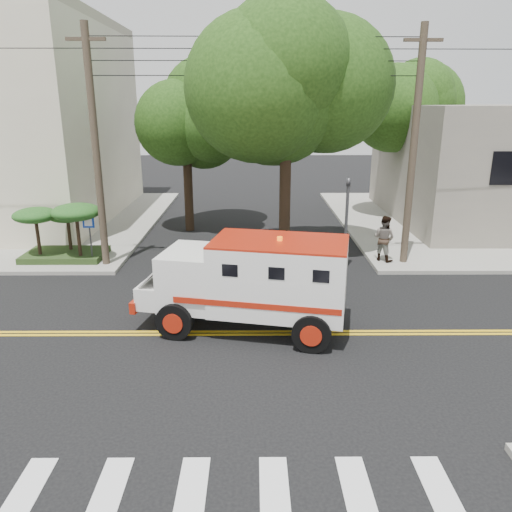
{
  "coord_description": "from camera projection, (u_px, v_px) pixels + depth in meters",
  "views": [
    {
      "loc": [
        0.25,
        -12.9,
        6.29
      ],
      "look_at": [
        0.34,
        2.27,
        1.6
      ],
      "focal_mm": 35.0,
      "sensor_mm": 36.0,
      "label": 1
    }
  ],
  "objects": [
    {
      "name": "utility_pole_right",
      "position": [
        413.0,
        152.0,
        18.81
      ],
      "size": [
        0.28,
        0.28,
        9.0
      ],
      "primitive_type": "cylinder",
      "color": "#382D23",
      "rests_on": "ground"
    },
    {
      "name": "tree_right",
      "position": [
        409.0,
        106.0,
        27.5
      ],
      "size": [
        4.8,
        4.5,
        8.2
      ],
      "color": "black",
      "rests_on": "ground"
    },
    {
      "name": "utility_pole_left",
      "position": [
        96.0,
        152.0,
        18.55
      ],
      "size": [
        0.28,
        0.28,
        9.0
      ],
      "primitive_type": "cylinder",
      "color": "#382D23",
      "rests_on": "ground"
    },
    {
      "name": "traffic_signal",
      "position": [
        347.0,
        214.0,
        18.9
      ],
      "size": [
        0.15,
        0.18,
        3.6
      ],
      "color": "#3F3F42",
      "rests_on": "ground"
    },
    {
      "name": "pedestrian_a",
      "position": [
        437.0,
        227.0,
        22.23
      ],
      "size": [
        0.66,
        0.52,
        1.6
      ],
      "primitive_type": "imported",
      "rotation": [
        0.0,
        0.0,
        3.4
      ],
      "color": "gray",
      "rests_on": "sidewalk_ne"
    },
    {
      "name": "sidewalk_ne",
      "position": [
        496.0,
        221.0,
        27.14
      ],
      "size": [
        17.0,
        17.0,
        0.15
      ],
      "primitive_type": "cube",
      "color": "gray",
      "rests_on": "ground"
    },
    {
      "name": "ground",
      "position": [
        245.0,
        333.0,
        14.18
      ],
      "size": [
        100.0,
        100.0,
        0.0
      ],
      "primitive_type": "plane",
      "color": "black",
      "rests_on": "ground"
    },
    {
      "name": "armored_truck",
      "position": [
        252.0,
        279.0,
        14.03
      ],
      "size": [
        6.23,
        3.35,
        2.69
      ],
      "rotation": [
        0.0,
        0.0,
        -0.21
      ],
      "color": "white",
      "rests_on": "ground"
    },
    {
      "name": "tree_main",
      "position": [
        300.0,
        76.0,
        18.0
      ],
      "size": [
        6.08,
        5.7,
        9.85
      ],
      "color": "black",
      "rests_on": "ground"
    },
    {
      "name": "accessibility_sign",
      "position": [
        90.0,
        233.0,
        19.64
      ],
      "size": [
        0.45,
        0.1,
        2.02
      ],
      "color": "#3F3F42",
      "rests_on": "ground"
    },
    {
      "name": "palm_planter",
      "position": [
        62.0,
        223.0,
        19.98
      ],
      "size": [
        3.52,
        2.63,
        2.36
      ],
      "color": "#1E3314",
      "rests_on": "sidewalk_nw"
    },
    {
      "name": "pedestrian_b",
      "position": [
        384.0,
        238.0,
        19.97
      ],
      "size": [
        1.13,
        1.12,
        1.84
      ],
      "primitive_type": "imported",
      "rotation": [
        0.0,
        0.0,
        2.36
      ],
      "color": "gray",
      "rests_on": "sidewalk_ne"
    },
    {
      "name": "tree_left",
      "position": [
        192.0,
        114.0,
        23.73
      ],
      "size": [
        4.48,
        4.2,
        7.7
      ],
      "color": "black",
      "rests_on": "ground"
    }
  ]
}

